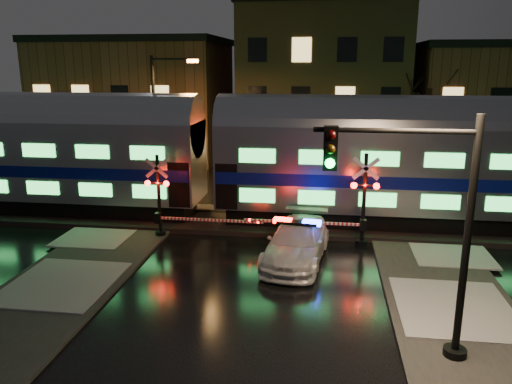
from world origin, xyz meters
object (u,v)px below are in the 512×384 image
(police_car, at_px, (297,242))
(crossing_signal_right, at_px, (355,210))
(traffic_light, at_px, (426,235))
(streetlight, at_px, (159,118))
(crossing_signal_left, at_px, (167,205))

(police_car, relative_size, crossing_signal_right, 0.97)
(traffic_light, distance_m, streetlight, 18.86)
(traffic_light, bearing_deg, streetlight, 128.17)
(traffic_light, xyz_separation_m, streetlight, (-11.70, 14.75, 1.18))
(police_car, relative_size, traffic_light, 0.85)
(crossing_signal_left, distance_m, streetlight, 7.75)
(police_car, bearing_deg, crossing_signal_left, 169.52)
(crossing_signal_left, xyz_separation_m, streetlight, (-2.43, 6.70, 3.05))
(crossing_signal_left, distance_m, traffic_light, 12.41)
(crossing_signal_right, bearing_deg, crossing_signal_left, -179.95)
(streetlight, bearing_deg, crossing_signal_left, -70.10)
(police_car, bearing_deg, streetlight, 140.78)
(police_car, bearing_deg, traffic_light, -54.04)
(crossing_signal_right, distance_m, traffic_light, 8.32)
(crossing_signal_right, relative_size, traffic_light, 0.88)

